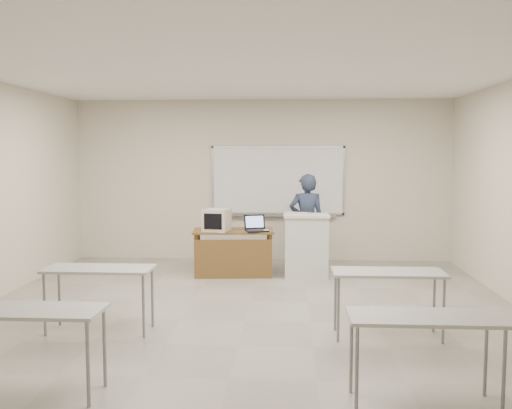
# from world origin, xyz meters

# --- Properties ---
(floor) EXTENTS (7.00, 8.00, 0.01)m
(floor) POSITION_xyz_m (0.00, 0.00, -0.01)
(floor) COLOR gray
(floor) RESTS_ON ground
(whiteboard) EXTENTS (2.48, 0.10, 1.31)m
(whiteboard) POSITION_xyz_m (0.30, 3.97, 1.48)
(whiteboard) COLOR white
(whiteboard) RESTS_ON floor
(student_desks) EXTENTS (4.40, 2.20, 0.73)m
(student_desks) POSITION_xyz_m (-0.00, -1.35, 0.67)
(student_desks) COLOR #AEAEA8
(student_desks) RESTS_ON floor
(instructor_desk) EXTENTS (1.31, 0.66, 0.75)m
(instructor_desk) POSITION_xyz_m (-0.40, 2.49, 0.52)
(instructor_desk) COLOR brown
(instructor_desk) RESTS_ON floor
(podium) EXTENTS (0.73, 0.53, 1.02)m
(podium) POSITION_xyz_m (0.79, 2.50, 0.51)
(podium) COLOR #BCBBB4
(podium) RESTS_ON floor
(crt_monitor) EXTENTS (0.39, 0.44, 0.37)m
(crt_monitor) POSITION_xyz_m (-0.65, 2.48, 0.93)
(crt_monitor) COLOR #BFB1A1
(crt_monitor) RESTS_ON instructor_desk
(laptop) EXTENTS (0.35, 0.32, 0.26)m
(laptop) POSITION_xyz_m (0.00, 2.48, 0.81)
(laptop) COLOR black
(laptop) RESTS_ON instructor_desk
(mouse) EXTENTS (0.12, 0.09, 0.04)m
(mouse) POSITION_xyz_m (0.15, 2.40, 0.77)
(mouse) COLOR #9A9DA1
(mouse) RESTS_ON instructor_desk
(keyboard) EXTENTS (0.42, 0.24, 0.02)m
(keyboard) POSITION_xyz_m (0.64, 2.58, 1.03)
(keyboard) COLOR #BFB1A1
(keyboard) RESTS_ON podium
(presenter) EXTENTS (0.63, 0.44, 1.65)m
(presenter) POSITION_xyz_m (0.82, 3.12, 0.83)
(presenter) COLOR black
(presenter) RESTS_ON floor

